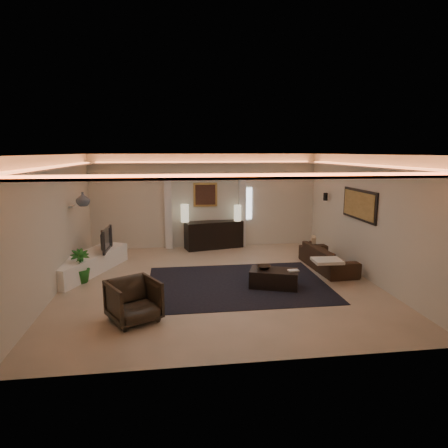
{
  "coord_description": "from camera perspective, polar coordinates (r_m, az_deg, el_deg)",
  "views": [
    {
      "loc": [
        -1.02,
        -8.48,
        2.96
      ],
      "look_at": [
        0.2,
        0.6,
        1.25
      ],
      "focal_mm": 31.1,
      "sensor_mm": 36.0,
      "label": 1
    }
  ],
  "objects": [
    {
      "name": "wall_back",
      "position": [
        12.12,
        -2.77,
        3.4
      ],
      "size": [
        7.0,
        0.0,
        7.0
      ],
      "primitive_type": "plane",
      "rotation": [
        1.57,
        0.0,
        0.0
      ],
      "color": "beige",
      "rests_on": "ground"
    },
    {
      "name": "painting_canvas",
      "position": [
        12.04,
        -2.75,
        4.32
      ],
      "size": [
        0.62,
        0.02,
        0.62
      ],
      "primitive_type": "cube",
      "color": "#4C2D1E",
      "rests_on": "wall_back"
    },
    {
      "name": "plant",
      "position": [
        9.5,
        -20.41,
        -5.83
      ],
      "size": [
        0.57,
        0.57,
        0.77
      ],
      "primitive_type": "imported",
      "rotation": [
        0.0,
        0.0,
        0.41
      ],
      "color": "#1E601C",
      "rests_on": "ground"
    },
    {
      "name": "pilaster_right",
      "position": [
        12.22,
        2.67,
        1.81
      ],
      "size": [
        0.22,
        0.2,
        2.2
      ],
      "primitive_type": "cube",
      "color": "silver",
      "rests_on": "ground"
    },
    {
      "name": "wall_left",
      "position": [
        8.96,
        -23.59,
        -0.02
      ],
      "size": [
        0.0,
        7.0,
        7.0
      ],
      "primitive_type": "plane",
      "rotation": [
        1.57,
        0.0,
        1.57
      ],
      "color": "beige",
      "rests_on": "ground"
    },
    {
      "name": "lamp_right",
      "position": [
        12.02,
        2.01,
        1.62
      ],
      "size": [
        0.28,
        0.28,
        0.49
      ],
      "primitive_type": "cylinder",
      "rotation": [
        0.0,
        0.0,
        -0.35
      ],
      "color": "beige",
      "rests_on": "console"
    },
    {
      "name": "wall_niche",
      "position": [
        10.26,
        -21.25,
        2.51
      ],
      "size": [
        0.1,
        0.55,
        0.04
      ],
      "primitive_type": "cube",
      "color": "silver",
      "rests_on": "wall_left"
    },
    {
      "name": "area_rug",
      "position": [
        8.9,
        1.98,
        -8.81
      ],
      "size": [
        4.0,
        3.0,
        0.01
      ],
      "primitive_type": "cube",
      "color": "black",
      "rests_on": "ground"
    },
    {
      "name": "art_panel_gold",
      "position": [
        9.93,
        19.17,
        2.7
      ],
      "size": [
        0.02,
        1.5,
        0.62
      ],
      "primitive_type": "cube",
      "color": "tan",
      "rests_on": "wall_right"
    },
    {
      "name": "painting_frame",
      "position": [
        12.06,
        -2.76,
        4.33
      ],
      "size": [
        0.74,
        0.04,
        0.74
      ],
      "primitive_type": "cube",
      "color": "tan",
      "rests_on": "wall_back"
    },
    {
      "name": "cove_soffit",
      "position": [
        8.55,
        -0.8,
        8.29
      ],
      "size": [
        7.0,
        7.0,
        0.04
      ],
      "primitive_type": "cube",
      "color": "silver",
      "rests_on": "ceiling"
    },
    {
      "name": "sofa",
      "position": [
        10.31,
        14.96,
        -4.8
      ],
      "size": [
        2.03,
        0.88,
        0.58
      ],
      "primitive_type": "imported",
      "rotation": [
        0.0,
        0.0,
        1.62
      ],
      "color": "#48321A",
      "rests_on": "ground"
    },
    {
      "name": "art_panel_frame",
      "position": [
        9.94,
        19.29,
        2.7
      ],
      "size": [
        0.04,
        1.64,
        0.74
      ],
      "primitive_type": "cube",
      "color": "black",
      "rests_on": "wall_right"
    },
    {
      "name": "pilaster_left",
      "position": [
        12.02,
        -8.18,
        1.57
      ],
      "size": [
        0.22,
        0.2,
        2.2
      ],
      "primitive_type": "cube",
      "color": "silver",
      "rests_on": "ground"
    },
    {
      "name": "lamp_left",
      "position": [
        11.88,
        -5.78,
        1.47
      ],
      "size": [
        0.31,
        0.31,
        0.54
      ],
      "primitive_type": "cylinder",
      "rotation": [
        0.0,
        0.0,
        -0.3
      ],
      "color": "beige",
      "rests_on": "console"
    },
    {
      "name": "ginger_jar",
      "position": [
        9.92,
        -20.03,
        3.45
      ],
      "size": [
        0.4,
        0.4,
        0.34
      ],
      "primitive_type": "imported",
      "rotation": [
        0.0,
        0.0,
        0.29
      ],
      "color": "slate",
      "rests_on": "wall_niche"
    },
    {
      "name": "throw_blanket",
      "position": [
        9.05,
        14.93,
        -5.24
      ],
      "size": [
        0.65,
        0.54,
        0.07
      ],
      "primitive_type": "cube",
      "rotation": [
        0.0,
        0.0,
        -0.04
      ],
      "color": "beige",
      "rests_on": "sofa"
    },
    {
      "name": "armchair",
      "position": [
        7.14,
        -13.13,
        -10.93
      ],
      "size": [
        1.1,
        1.11,
        0.75
      ],
      "primitive_type": "imported",
      "rotation": [
        0.0,
        0.0,
        0.51
      ],
      "color": "black",
      "rests_on": "ground"
    },
    {
      "name": "alcove_header",
      "position": [
        11.94,
        -2.76,
        7.16
      ],
      "size": [
        2.52,
        0.2,
        0.12
      ],
      "primitive_type": "cube",
      "color": "silver",
      "rests_on": "wall_back"
    },
    {
      "name": "throw_pillow",
      "position": [
        10.68,
        13.04,
        -2.75
      ],
      "size": [
        0.21,
        0.37,
        0.35
      ],
      "primitive_type": "cube",
      "rotation": [
        0.0,
        0.0,
        -0.32
      ],
      "color": "tan",
      "rests_on": "sofa"
    },
    {
      "name": "wall_front",
      "position": [
        5.3,
        3.78,
        -6.0
      ],
      "size": [
        7.0,
        0.0,
        7.0
      ],
      "primitive_type": "plane",
      "rotation": [
        -1.57,
        0.0,
        0.0
      ],
      "color": "beige",
      "rests_on": "ground"
    },
    {
      "name": "wall_sconce",
      "position": [
        11.62,
        14.68,
        3.91
      ],
      "size": [
        0.12,
        0.12,
        0.22
      ],
      "primitive_type": "cylinder",
      "color": "black",
      "rests_on": "wall_right"
    },
    {
      "name": "wall_right",
      "position": [
        9.73,
        20.15,
        0.99
      ],
      "size": [
        0.0,
        7.0,
        7.0
      ],
      "primitive_type": "plane",
      "rotation": [
        1.57,
        0.0,
        -1.57
      ],
      "color": "beige",
      "rests_on": "ground"
    },
    {
      "name": "figurine",
      "position": [
        11.31,
        -17.33,
        -1.75
      ],
      "size": [
        0.16,
        0.16,
        0.33
      ],
      "primitive_type": "cylinder",
      "rotation": [
        0.0,
        0.0,
        -0.36
      ],
      "color": "#312218",
      "rests_on": "media_ledge"
    },
    {
      "name": "magazine",
      "position": [
        8.64,
        10.17,
        -6.66
      ],
      "size": [
        0.23,
        0.17,
        0.03
      ],
      "primitive_type": "cube",
      "rotation": [
        0.0,
        0.0,
        0.05
      ],
      "color": "silver",
      "rests_on": "coffee_table"
    },
    {
      "name": "coffee_table",
      "position": [
        8.73,
        7.35,
        -7.92
      ],
      "size": [
        1.17,
        0.88,
        0.39
      ],
      "primitive_type": "cube",
      "rotation": [
        0.0,
        0.0,
        -0.34
      ],
      "color": "black",
      "rests_on": "ground"
    },
    {
      "name": "daylight_slit",
      "position": [
        12.3,
        3.53,
        3.03
      ],
      "size": [
        0.25,
        0.03,
        1.0
      ],
      "primitive_type": "cube",
      "color": "white",
      "rests_on": "wall_back"
    },
    {
      "name": "floor",
      "position": [
        9.04,
        -0.76,
        -8.54
      ],
      "size": [
        7.0,
        7.0,
        0.0
      ],
      "primitive_type": "plane",
      "color": "#C8AD91",
      "rests_on": "ground"
    },
    {
      "name": "console",
      "position": [
        12.07,
        -1.51,
        -1.67
      ],
      "size": [
        1.85,
        0.94,
        0.89
      ],
      "primitive_type": "cube",
      "rotation": [
        0.0,
        0.0,
        0.23
      ],
      "color": "black",
      "rests_on": "ground"
    },
    {
      "name": "media_ledge",
      "position": [
        10.19,
        -19.37,
        -5.61
      ],
      "size": [
        1.67,
        2.73,
        0.5
      ],
      "primitive_type": "cube",
      "rotation": [
        0.0,
        0.0,
        -0.4
      ],
      "color": "white",
      "rests_on": "ground"
    },
    {
      "name": "ceiling",
      "position": [
        8.54,
        -0.81,
        10.17
      ],
      "size": [
        7.0,
        7.0,
        0.0
      ],
      "primitive_type": "plane",
      "rotation": [
        3.14,
        0.0,
        0.0
      ],
      "color": "white",
      "rests_on": "ground"
    },
    {
      "name": "bowl",
      "position": [
        8.71,
        5.86,
        -6.25
      ],
      "size": [
        0.33,
        0.33,
        0.08
      ],
      "primitive_type": "imported",
      "rotation": [
        0.0,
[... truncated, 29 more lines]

